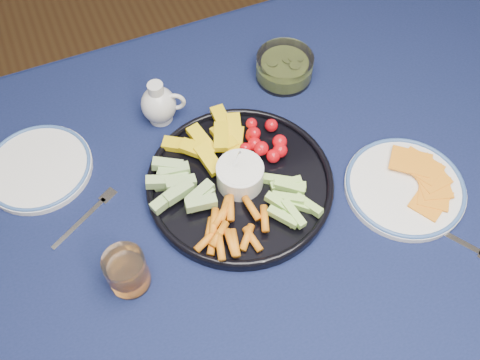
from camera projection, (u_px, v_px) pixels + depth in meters
name	position (u px, v px, depth m)	size (l,w,h in m)	color
dining_table	(223.00, 266.00, 0.96)	(1.67, 1.07, 0.75)	#52361B
crudite_platter	(239.00, 181.00, 0.93)	(0.33, 0.33, 0.11)	black
creamer_pitcher	(159.00, 104.00, 1.00)	(0.08, 0.07, 0.09)	silver
pickle_bowl	(284.00, 68.00, 1.08)	(0.11, 0.11, 0.05)	white
cheese_plate	(405.00, 186.00, 0.94)	(0.21, 0.21, 0.03)	white
juice_tumbler	(127.00, 272.00, 0.82)	(0.06, 0.06, 0.08)	white
fork_left	(90.00, 213.00, 0.92)	(0.13, 0.08, 0.00)	white
fork_right	(459.00, 242.00, 0.89)	(0.10, 0.15, 0.00)	white
side_plate_extra	(38.00, 168.00, 0.96)	(0.19, 0.19, 0.02)	white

